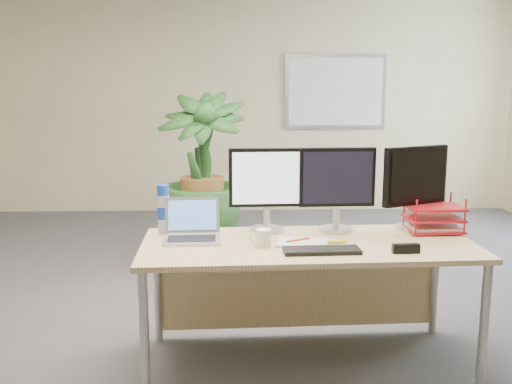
{
  "coord_description": "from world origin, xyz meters",
  "views": [
    {
      "loc": [
        -0.07,
        -3.42,
        1.6
      ],
      "look_at": [
        0.06,
        0.35,
        0.91
      ],
      "focal_mm": 40.0,
      "sensor_mm": 36.0,
      "label": 1
    }
  ],
  "objects_px": {
    "monitor_left": "(267,184)",
    "laptop": "(192,229)",
    "desk": "(305,263)",
    "floor_plant": "(202,183)",
    "monitor_right": "(337,184)"
  },
  "relations": [
    {
      "from": "monitor_left",
      "to": "laptop",
      "type": "bearing_deg",
      "value": -159.93
    },
    {
      "from": "desk",
      "to": "monitor_left",
      "type": "relative_size",
      "value": 3.75
    },
    {
      "from": "laptop",
      "to": "monitor_left",
      "type": "bearing_deg",
      "value": 20.07
    },
    {
      "from": "floor_plant",
      "to": "monitor_right",
      "type": "bearing_deg",
      "value": -61.75
    },
    {
      "from": "desk",
      "to": "laptop",
      "type": "height_order",
      "value": "laptop"
    },
    {
      "from": "monitor_left",
      "to": "monitor_right",
      "type": "distance_m",
      "value": 0.43
    },
    {
      "from": "monitor_right",
      "to": "laptop",
      "type": "distance_m",
      "value": 0.92
    },
    {
      "from": "floor_plant",
      "to": "monitor_right",
      "type": "distance_m",
      "value": 1.98
    },
    {
      "from": "desk",
      "to": "laptop",
      "type": "xyz_separation_m",
      "value": [
        -0.67,
        0.0,
        0.21
      ]
    },
    {
      "from": "monitor_right",
      "to": "monitor_left",
      "type": "bearing_deg",
      "value": 178.37
    },
    {
      "from": "laptop",
      "to": "floor_plant",
      "type": "bearing_deg",
      "value": 91.63
    },
    {
      "from": "monitor_left",
      "to": "monitor_right",
      "type": "height_order",
      "value": "monitor_right"
    },
    {
      "from": "desk",
      "to": "monitor_left",
      "type": "bearing_deg",
      "value": 143.06
    },
    {
      "from": "monitor_left",
      "to": "laptop",
      "type": "height_order",
      "value": "monitor_left"
    },
    {
      "from": "desk",
      "to": "floor_plant",
      "type": "bearing_deg",
      "value": 110.98
    }
  ]
}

